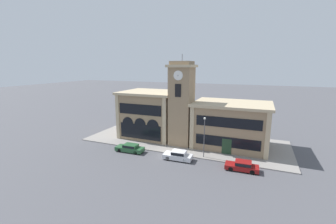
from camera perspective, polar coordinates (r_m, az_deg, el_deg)
ground_plane at (r=37.46m, az=0.69°, el=-10.67°), size 300.00×300.00×0.00m
sidewalk_kerb at (r=43.73m, az=4.19°, el=-7.26°), size 37.41×14.28×0.15m
clock_tower at (r=40.08m, az=3.47°, el=2.06°), size 4.50×4.50×16.22m
town_hall_left_wing at (r=45.82m, az=-4.39°, el=-0.45°), size 11.26×9.69×9.24m
town_hall_right_wing at (r=41.47m, az=15.72°, el=-3.08°), size 13.20×9.69×7.94m
parked_car_near at (r=38.77m, az=-9.61°, el=-8.96°), size 4.88×2.01×1.31m
parked_car_mid at (r=35.19m, az=2.60°, el=-10.88°), size 4.51×2.06×1.44m
parked_car_far at (r=33.49m, az=18.35°, el=-12.79°), size 4.55×2.03×1.34m
street_lamp at (r=35.13m, az=9.22°, el=-4.93°), size 0.36×0.36×6.41m
bollard at (r=36.77m, az=4.61°, el=-10.03°), size 0.18×0.18×1.06m
fire_hydrant at (r=37.16m, az=2.56°, el=-9.92°), size 0.22×0.22×0.87m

